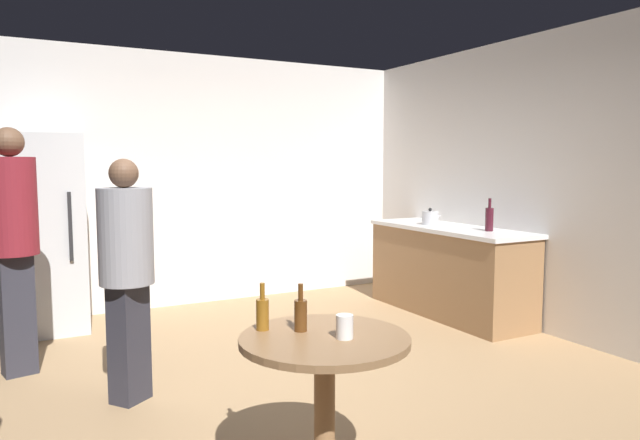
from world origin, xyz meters
name	(u,v)px	position (x,y,z in m)	size (l,w,h in m)	color
ground_plane	(282,390)	(0.00, 0.00, -0.05)	(5.20, 5.20, 0.10)	#9E7C56
wall_back	(180,181)	(0.00, 2.63, 1.35)	(5.32, 0.06, 2.70)	silver
wall_side_right	(551,184)	(2.63, 0.00, 1.35)	(0.06, 5.20, 2.70)	silver
refrigerator	(42,234)	(-1.38, 2.20, 0.90)	(0.70, 0.68, 1.80)	silver
kitchen_counter	(448,270)	(2.28, 0.94, 0.45)	(0.64, 1.92, 0.90)	olive
kettle	(430,218)	(2.23, 1.18, 0.97)	(0.24, 0.17, 0.18)	#B2B2B7
wine_bottle_on_counter	(489,219)	(2.35, 0.45, 1.02)	(0.08, 0.08, 0.31)	#3F141E
foreground_table	(325,358)	(-0.36, -1.29, 0.63)	(0.80, 0.80, 0.73)	olive
beer_bottle_amber	(262,313)	(-0.58, -1.05, 0.82)	(0.06, 0.06, 0.23)	#8C5919
beer_bottle_brown	(301,314)	(-0.42, -1.16, 0.82)	(0.06, 0.06, 0.23)	#593314
plastic_cup_white	(345,327)	(-0.30, -1.36, 0.79)	(0.08, 0.08, 0.11)	white
person_in_gray_shirt	(127,262)	(-0.99, 0.20, 0.91)	(0.48, 0.48, 1.57)	#2D2D38
person_in_maroon_shirt	(13,231)	(-1.62, 1.08, 1.05)	(0.40, 0.40, 1.79)	#2D2D38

